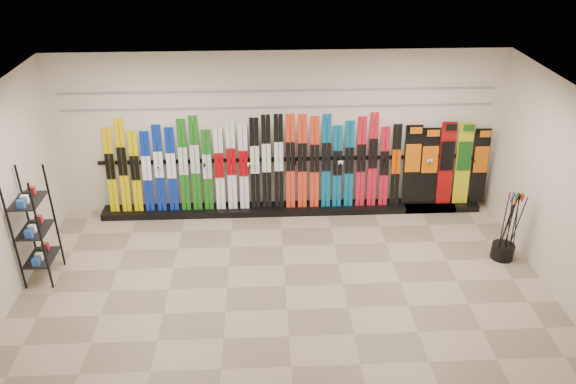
{
  "coord_description": "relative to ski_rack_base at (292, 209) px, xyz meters",
  "views": [
    {
      "loc": [
        -0.29,
        -6.91,
        5.31
      ],
      "look_at": [
        0.09,
        1.0,
        1.1
      ],
      "focal_mm": 35.0,
      "sensor_mm": 36.0,
      "label": 1
    }
  ],
  "objects": [
    {
      "name": "accessory_rack",
      "position": [
        -3.97,
        -1.84,
        0.84
      ],
      "size": [
        0.4,
        0.6,
        1.79
      ],
      "primitive_type": "cube",
      "color": "black",
      "rests_on": "floor"
    },
    {
      "name": "right_wall",
      "position": [
        3.78,
        -2.28,
        1.44
      ],
      "size": [
        0.0,
        5.0,
        5.0
      ],
      "primitive_type": "plane",
      "rotation": [
        1.57,
        0.0,
        -1.57
      ],
      "color": "beige",
      "rests_on": "floor"
    },
    {
      "name": "ceiling",
      "position": [
        -0.22,
        -2.28,
        2.94
      ],
      "size": [
        8.0,
        8.0,
        0.0
      ],
      "primitive_type": "plane",
      "rotation": [
        3.14,
        0.0,
        0.0
      ],
      "color": "silver",
      "rests_on": "back_wall"
    },
    {
      "name": "skis",
      "position": [
        -0.65,
        0.08,
        0.88
      ],
      "size": [
        5.37,
        0.31,
        1.83
      ],
      "color": "#E6C500",
      "rests_on": "ski_rack_base"
    },
    {
      "name": "slatwall_rail_1",
      "position": [
        -0.22,
        0.2,
        2.24
      ],
      "size": [
        7.6,
        0.02,
        0.03
      ],
      "primitive_type": "cube",
      "color": "gray",
      "rests_on": "back_wall"
    },
    {
      "name": "pole_bin",
      "position": [
        3.38,
        -1.69,
        0.07
      ],
      "size": [
        0.37,
        0.37,
        0.25
      ],
      "primitive_type": "cylinder",
      "color": "black",
      "rests_on": "floor"
    },
    {
      "name": "snowboards",
      "position": [
        2.84,
        0.08,
        0.81
      ],
      "size": [
        1.59,
        0.24,
        1.56
      ],
      "color": "black",
      "rests_on": "ski_rack_base"
    },
    {
      "name": "ski_poles",
      "position": [
        3.4,
        -1.7,
        0.55
      ],
      "size": [
        0.32,
        0.27,
        1.18
      ],
      "color": "black",
      "rests_on": "pole_bin"
    },
    {
      "name": "slatwall_rail_0",
      "position": [
        -0.22,
        0.2,
        1.94
      ],
      "size": [
        7.6,
        0.02,
        0.03
      ],
      "primitive_type": "cube",
      "color": "gray",
      "rests_on": "back_wall"
    },
    {
      "name": "ski_rack_base",
      "position": [
        0.0,
        0.0,
        0.0
      ],
      "size": [
        8.0,
        0.4,
        0.12
      ],
      "primitive_type": "cube",
      "color": "black",
      "rests_on": "floor"
    },
    {
      "name": "back_wall",
      "position": [
        -0.22,
        0.22,
        1.44
      ],
      "size": [
        8.0,
        0.0,
        8.0
      ],
      "primitive_type": "plane",
      "rotation": [
        1.57,
        0.0,
        0.0
      ],
      "color": "beige",
      "rests_on": "floor"
    },
    {
      "name": "floor",
      "position": [
        -0.22,
        -2.28,
        -0.06
      ],
      "size": [
        8.0,
        8.0,
        0.0
      ],
      "primitive_type": "plane",
      "color": "#86735C",
      "rests_on": "ground"
    }
  ]
}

